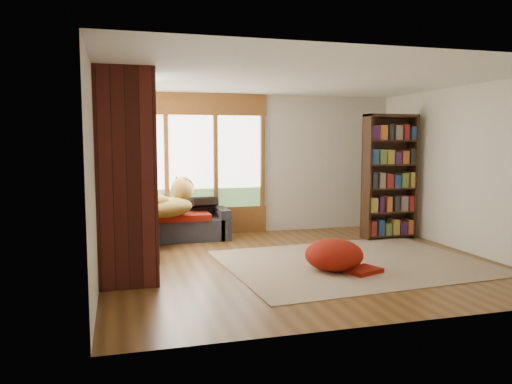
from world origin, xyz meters
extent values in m
plane|color=#543417|center=(0.00, 0.00, 0.00)|extent=(5.50, 5.50, 0.00)
plane|color=white|center=(0.00, 0.00, 2.60)|extent=(5.50, 5.50, 0.00)
cube|color=silver|center=(0.00, 2.50, 1.30)|extent=(5.50, 0.04, 2.60)
cube|color=silver|center=(0.00, -2.50, 1.30)|extent=(5.50, 0.04, 2.60)
cube|color=silver|center=(-2.75, 0.00, 1.30)|extent=(0.04, 5.00, 2.60)
cube|color=silver|center=(2.75, 0.00, 1.30)|extent=(0.04, 5.00, 2.60)
cube|color=brown|center=(-1.20, 2.47, 1.35)|extent=(2.82, 0.10, 1.90)
cube|color=white|center=(-1.20, 2.47, 1.35)|extent=(2.54, 0.09, 1.62)
cube|color=brown|center=(-2.72, 1.20, 1.35)|extent=(0.10, 2.62, 1.90)
cube|color=white|center=(-2.72, 1.20, 1.35)|extent=(0.09, 2.36, 1.62)
cube|color=#739862|center=(-2.69, 2.03, 1.75)|extent=(0.03, 0.72, 0.90)
cube|color=#471914|center=(-2.40, -0.35, 1.30)|extent=(0.70, 0.70, 2.60)
cube|color=#23252C|center=(-1.65, 2.05, 0.21)|extent=(2.20, 0.90, 0.42)
cube|color=#23252C|center=(-1.65, 2.40, 0.61)|extent=(2.20, 0.20, 0.38)
cube|color=#23252C|center=(-0.65, 2.05, 0.30)|extent=(0.20, 0.90, 0.60)
cube|color=maroon|center=(-1.75, 1.93, 0.48)|extent=(1.90, 0.66, 0.12)
cube|color=#23252C|center=(-2.30, 1.40, 0.21)|extent=(0.90, 2.20, 0.42)
cube|color=#23252C|center=(-2.65, 1.40, 0.61)|extent=(0.20, 2.20, 0.38)
cube|color=#23252C|center=(-2.30, 0.40, 0.30)|extent=(0.90, 0.20, 0.60)
cube|color=maroon|center=(-2.18, 1.05, 0.48)|extent=(0.66, 1.20, 0.12)
cube|color=maroon|center=(-2.18, 2.00, 0.48)|extent=(0.66, 0.66, 0.12)
cube|color=beige|center=(0.71, -0.24, 0.01)|extent=(3.78, 3.00, 0.01)
cube|color=#331E11|center=(2.59, 1.25, 1.10)|extent=(0.04, 0.31, 2.20)
cube|color=#331E11|center=(1.69, 1.25, 1.10)|extent=(0.04, 0.31, 2.20)
cube|color=#331E11|center=(2.14, 1.40, 1.10)|extent=(0.94, 0.02, 2.20)
cube|color=#331E11|center=(2.14, 1.25, 0.06)|extent=(0.86, 0.29, 0.03)
cube|color=#331E11|center=(2.14, 1.25, 0.48)|extent=(0.86, 0.29, 0.03)
cube|color=#331E11|center=(2.14, 1.25, 0.90)|extent=(0.86, 0.29, 0.03)
cube|color=#331E11|center=(2.14, 1.25, 1.32)|extent=(0.86, 0.29, 0.03)
cube|color=#331E11|center=(2.14, 1.25, 1.74)|extent=(0.86, 0.29, 0.03)
cube|color=#331E11|center=(2.14, 1.25, 2.16)|extent=(0.86, 0.29, 0.03)
cube|color=#726659|center=(2.14, 1.23, 1.10)|extent=(0.82, 0.23, 2.04)
ellipsoid|color=maroon|center=(0.28, -0.53, 0.23)|extent=(0.97, 0.97, 0.43)
ellipsoid|color=brown|center=(-1.72, 1.66, 0.78)|extent=(1.15, 1.09, 0.33)
sphere|color=brown|center=(-1.44, 1.87, 0.94)|extent=(0.55, 0.55, 0.39)
cone|color=brown|center=(-1.49, 1.83, 1.09)|extent=(0.20, 0.20, 0.17)
ellipsoid|color=#352419|center=(-2.32, 1.05, 0.72)|extent=(0.49, 0.74, 0.25)
sphere|color=#352419|center=(-2.33, 1.32, 0.83)|extent=(0.30, 0.30, 0.29)
cone|color=#352419|center=(-2.33, 1.27, 0.95)|extent=(0.11, 0.11, 0.13)
cube|color=black|center=(-0.95, 2.26, 0.77)|extent=(0.45, 0.12, 0.45)
cube|color=black|center=(-1.55, 2.26, 0.77)|extent=(0.45, 0.12, 0.45)
cube|color=black|center=(-2.48, 1.80, 0.77)|extent=(0.45, 0.12, 0.45)
cube|color=black|center=(-2.48, 0.70, 0.77)|extent=(0.45, 0.12, 0.45)
camera|label=1|loc=(-2.50, -6.60, 1.76)|focal=35.00mm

